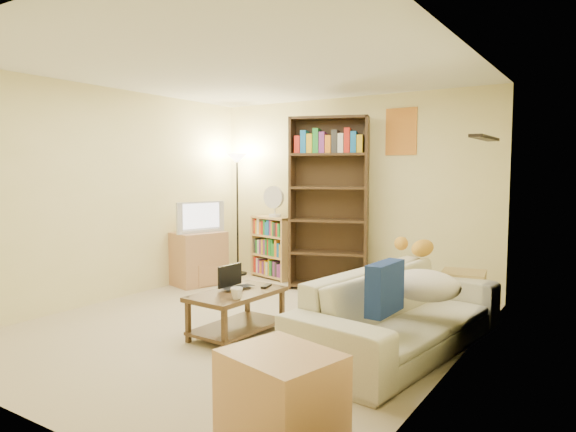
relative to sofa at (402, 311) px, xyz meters
The scene contains 19 objects.
room 2.00m from the sofa, behind, with size 4.50×4.54×2.52m.
sofa is the anchor object (origin of this frame).
navy_pillow 0.59m from the sofa, 85.22° to the right, with size 0.44×0.13×0.40m, color navy.
cream_blanket 0.30m from the sofa, 10.68° to the left, with size 0.62×0.44×0.26m, color beige.
tabby_cat 1.02m from the sofa, 100.86° to the left, with size 0.53×0.24×0.18m.
coffee_table 1.51m from the sofa, 161.62° to the right, with size 0.56×0.95×0.41m.
laptop 1.50m from the sofa, 164.29° to the right, with size 0.29×0.37×0.03m, color black.
laptop_screen 1.63m from the sofa, 165.80° to the right, with size 0.01×0.31×0.21m, color white.
mug 1.44m from the sofa, 151.23° to the right, with size 0.11×0.11×0.10m, color white.
tv_remote 1.32m from the sofa, behind, with size 0.05×0.17×0.02m, color black.
tv_stand 3.36m from the sofa, 163.60° to the left, with size 0.47×0.66×0.71m, color tan.
television 3.41m from the sofa, 163.60° to the left, with size 0.29×0.72×0.41m, color black.
tall_bookshelf 2.47m from the sofa, 134.28° to the left, with size 1.05×0.65×2.22m.
short_bookshelf 3.20m from the sofa, 144.89° to the left, with size 0.73×0.44×0.88m.
desk_fan 3.23m from the sofa, 145.03° to the left, with size 0.31×0.18×0.44m.
floor_lamp 3.80m from the sofa, 151.22° to the left, with size 0.30×0.30×1.78m.
side_table 1.27m from the sofa, 81.17° to the left, with size 0.43×0.43×0.49m, color tan.
end_cabinet 1.81m from the sofa, 91.28° to the right, with size 0.62×0.51×0.51m, color tan.
book_stacks 1.88m from the sofa, 121.68° to the left, with size 0.80×0.16×0.24m.
Camera 1 is at (3.04, -3.93, 1.53)m, focal length 32.00 mm.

